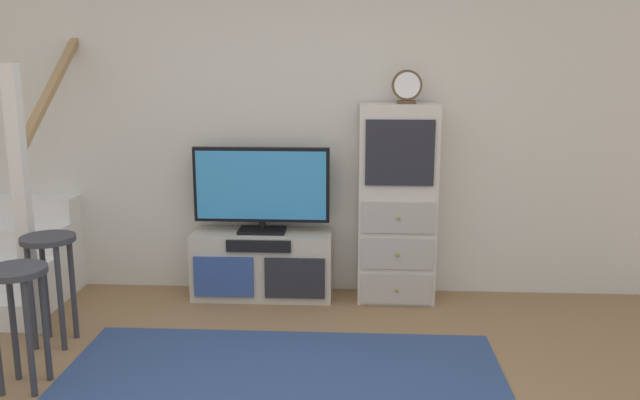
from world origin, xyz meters
name	(u,v)px	position (x,y,z in m)	size (l,w,h in m)	color
back_wall	(303,121)	(0.00, 2.46, 1.35)	(6.40, 0.12, 2.70)	beige
area_rug	(277,399)	(0.00, 0.60, 0.01)	(2.60, 1.80, 0.01)	navy
media_console	(262,265)	(-0.30, 2.19, 0.26)	(1.08, 0.38, 0.52)	#BCB29E
television	(261,187)	(-0.30, 2.22, 0.87)	(1.04, 0.22, 0.66)	black
side_cabinet	(397,204)	(0.73, 2.20, 0.75)	(0.58, 0.38, 1.51)	beige
desk_clock	(407,87)	(0.78, 2.19, 1.63)	(0.22, 0.08, 0.24)	#4C3823
staircase	(20,247)	(-2.24, 2.20, 0.37)	(1.00, 1.36, 2.20)	silver
bar_stool_near	(18,299)	(-1.44, 0.67, 0.53)	(0.34, 0.34, 0.71)	#333338
bar_stool_far	(50,265)	(-1.53, 1.26, 0.54)	(0.34, 0.34, 0.73)	#333338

